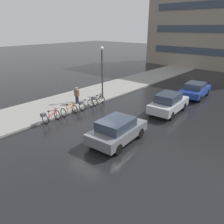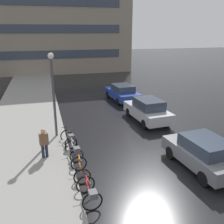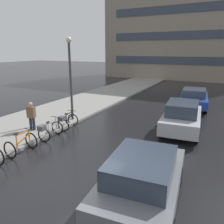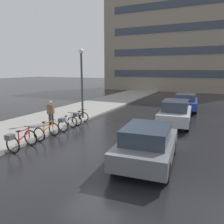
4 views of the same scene
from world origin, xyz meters
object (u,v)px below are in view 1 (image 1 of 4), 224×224
object	(u,v)px
bicycle_third	(85,104)
car_grey	(117,130)
bicycle_farthest	(97,100)
pedestrian	(77,95)
bicycle_nearest	(50,116)
car_blue	(195,90)
streetlamp	(102,68)
bicycle_second	(69,110)
car_silver	(169,103)

from	to	relation	value
bicycle_third	car_grey	world-z (taller)	car_grey
bicycle_farthest	pedestrian	xyz separation A→B (m)	(-1.31, -1.20, 0.44)
bicycle_nearest	car_blue	size ratio (longest dim) A/B	0.32
bicycle_third	car_blue	world-z (taller)	car_blue
car_blue	streetlamp	world-z (taller)	streetlamp
bicycle_farthest	car_grey	world-z (taller)	car_grey
bicycle_nearest	bicycle_third	world-z (taller)	same
bicycle_second	pedestrian	bearing A→B (deg)	125.34
bicycle_nearest	bicycle_farthest	distance (m)	5.02
car_grey	pedestrian	distance (m)	7.49
bicycle_nearest	car_grey	xyz separation A→B (m)	(5.48, 1.09, 0.28)
bicycle_farthest	car_silver	bearing A→B (deg)	23.57
car_grey	bicycle_third	bearing A→B (deg)	156.44
bicycle_second	bicycle_third	bearing A→B (deg)	90.82
car_grey	streetlamp	world-z (taller)	streetlamp
car_grey	pedestrian	size ratio (longest dim) A/B	2.47
bicycle_farthest	car_blue	distance (m)	9.81
car_silver	bicycle_nearest	bearing A→B (deg)	-126.23
car_blue	pedestrian	xyz separation A→B (m)	(-6.94, -9.23, 0.18)
bicycle_second	car_silver	distance (m)	7.95
bicycle_third	car_grey	xyz separation A→B (m)	(5.56, -2.43, 0.30)
bicycle_nearest	car_silver	size ratio (longest dim) A/B	0.33
car_silver	streetlamp	world-z (taller)	streetlamp
car_silver	pedestrian	xyz separation A→B (m)	(-6.98, -3.67, 0.11)
car_silver	car_blue	size ratio (longest dim) A/B	0.98
streetlamp	bicycle_second	bearing A→B (deg)	-81.03
bicycle_second	bicycle_third	world-z (taller)	bicycle_third
car_blue	bicycle_nearest	bearing A→B (deg)	-112.65
bicycle_second	pedestrian	size ratio (longest dim) A/B	0.71
bicycle_nearest	streetlamp	size ratio (longest dim) A/B	0.29
bicycle_nearest	bicycle_third	distance (m)	3.52
car_grey	car_silver	distance (m)	6.41
bicycle_third	car_grey	size ratio (longest dim) A/B	0.36
bicycle_second	car_grey	xyz separation A→B (m)	(5.54, -0.72, 0.37)
car_grey	car_blue	bearing A→B (deg)	90.15
bicycle_nearest	car_grey	world-z (taller)	car_grey
bicycle_second	car_silver	xyz separation A→B (m)	(5.55, 5.68, 0.41)
car_silver	bicycle_farthest	bearing A→B (deg)	-156.43
bicycle_nearest	car_silver	xyz separation A→B (m)	(5.49, 7.49, 0.32)
bicycle_third	car_silver	xyz separation A→B (m)	(5.57, 3.98, 0.34)
bicycle_third	pedestrian	bearing A→B (deg)	167.48
bicycle_second	car_silver	bearing A→B (deg)	45.67
car_silver	bicycle_second	bearing A→B (deg)	-134.33
bicycle_second	pedestrian	distance (m)	2.52
bicycle_third	bicycle_farthest	size ratio (longest dim) A/B	1.01
bicycle_third	streetlamp	bearing A→B (deg)	103.70
car_silver	pedestrian	bearing A→B (deg)	-152.27
bicycle_third	car_blue	xyz separation A→B (m)	(5.53, 9.54, 0.27)
car_silver	pedestrian	size ratio (longest dim) A/B	2.61
car_blue	bicycle_farthest	bearing A→B (deg)	-124.99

